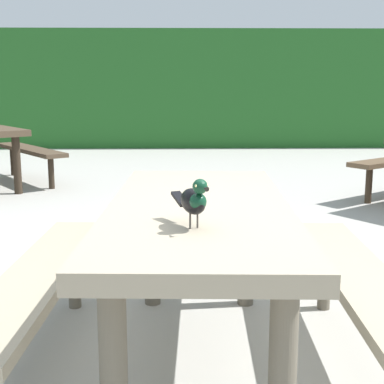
% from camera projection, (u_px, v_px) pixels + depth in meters
% --- Properties ---
extents(ground_plane, '(60.00, 60.00, 0.00)m').
position_uv_depth(ground_plane, '(235.00, 358.00, 2.55)').
color(ground_plane, '#A3A099').
extents(hedge_wall, '(28.00, 1.69, 2.29)m').
position_uv_depth(hedge_wall, '(191.00, 89.00, 11.55)').
color(hedge_wall, '#235B23').
rests_on(hedge_wall, ground).
extents(picnic_table_foreground, '(1.74, 1.83, 0.74)m').
position_uv_depth(picnic_table_foreground, '(199.00, 245.00, 2.40)').
color(picnic_table_foreground, gray).
rests_on(picnic_table_foreground, ground).
extents(bird_grackle, '(0.14, 0.27, 0.18)m').
position_uv_depth(bird_grackle, '(194.00, 200.00, 1.93)').
color(bird_grackle, black).
rests_on(bird_grackle, picnic_table_foreground).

